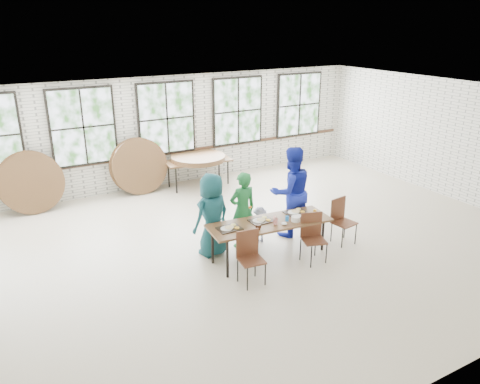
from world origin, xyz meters
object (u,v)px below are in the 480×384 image
(dining_table, at_px, (270,224))
(chair_near_right, at_px, (312,233))
(chair_near_left, at_px, (249,253))
(storage_table, at_px, (198,162))

(dining_table, distance_m, chair_near_right, 0.83)
(chair_near_left, distance_m, chair_near_right, 1.46)
(dining_table, relative_size, chair_near_right, 2.60)
(chair_near_right, distance_m, storage_table, 5.01)
(storage_table, bearing_deg, chair_near_right, -84.10)
(chair_near_left, xyz_separation_m, storage_table, (1.37, 5.10, 0.13))
(chair_near_left, bearing_deg, dining_table, 43.93)
(dining_table, bearing_deg, chair_near_left, -137.79)
(dining_table, xyz_separation_m, storage_table, (0.57, 4.51, -0.00))
(chair_near_left, height_order, storage_table, chair_near_left)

